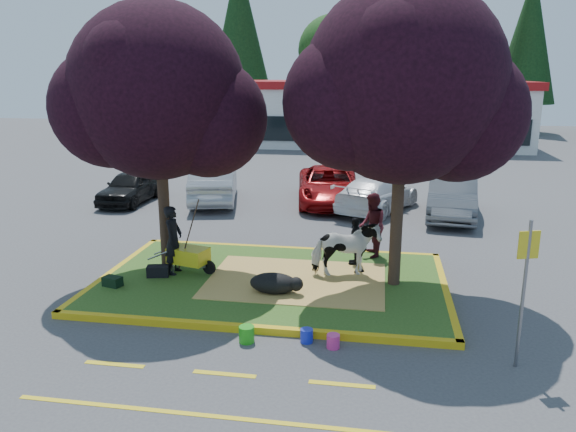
% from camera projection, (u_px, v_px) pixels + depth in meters
% --- Properties ---
extents(ground, '(90.00, 90.00, 0.00)m').
position_uv_depth(ground, '(272.00, 285.00, 13.57)').
color(ground, '#424244').
rests_on(ground, ground).
extents(median_island, '(8.00, 5.00, 0.15)m').
position_uv_depth(median_island, '(272.00, 282.00, 13.55)').
color(median_island, '#30551A').
rests_on(median_island, ground).
extents(curb_near, '(8.30, 0.16, 0.15)m').
position_uv_depth(curb_near, '(247.00, 329.00, 11.09)').
color(curb_near, gold).
rests_on(curb_near, ground).
extents(curb_far, '(8.30, 0.16, 0.15)m').
position_uv_depth(curb_far, '(289.00, 250.00, 16.02)').
color(curb_far, gold).
rests_on(curb_far, ground).
extents(curb_left, '(0.16, 5.30, 0.15)m').
position_uv_depth(curb_left, '(114.00, 272.00, 14.20)').
color(curb_left, gold).
rests_on(curb_left, ground).
extents(curb_right, '(0.16, 5.30, 0.15)m').
position_uv_depth(curb_right, '(446.00, 292.00, 12.91)').
color(curb_right, gold).
rests_on(curb_right, ground).
extents(straw_bedding, '(4.20, 3.00, 0.01)m').
position_uv_depth(straw_bedding, '(296.00, 280.00, 13.44)').
color(straw_bedding, '#D9B159').
rests_on(straw_bedding, median_island).
extents(tree_purple_left, '(5.06, 4.20, 6.51)m').
position_uv_depth(tree_purple_left, '(158.00, 100.00, 13.29)').
color(tree_purple_left, black).
rests_on(tree_purple_left, median_island).
extents(tree_purple_right, '(5.30, 4.40, 6.82)m').
position_uv_depth(tree_purple_right, '(404.00, 93.00, 12.15)').
color(tree_purple_right, black).
rests_on(tree_purple_right, median_island).
extents(fire_lane_stripe_a, '(1.10, 0.12, 0.01)m').
position_uv_depth(fire_lane_stripe_a, '(115.00, 364.00, 9.88)').
color(fire_lane_stripe_a, yellow).
rests_on(fire_lane_stripe_a, ground).
extents(fire_lane_stripe_b, '(1.10, 0.12, 0.01)m').
position_uv_depth(fire_lane_stripe_b, '(225.00, 374.00, 9.56)').
color(fire_lane_stripe_b, yellow).
rests_on(fire_lane_stripe_b, ground).
extents(fire_lane_stripe_c, '(1.10, 0.12, 0.01)m').
position_uv_depth(fire_lane_stripe_c, '(342.00, 384.00, 9.24)').
color(fire_lane_stripe_c, yellow).
rests_on(fire_lane_stripe_c, ground).
extents(fire_lane_long, '(6.00, 0.10, 0.01)m').
position_uv_depth(fire_lane_long, '(203.00, 415.00, 8.41)').
color(fire_lane_long, yellow).
rests_on(fire_lane_long, ground).
extents(retail_building, '(20.40, 8.40, 4.40)m').
position_uv_depth(retail_building, '(376.00, 112.00, 39.43)').
color(retail_building, silver).
rests_on(retail_building, ground).
extents(treeline, '(46.58, 7.80, 14.63)m').
position_uv_depth(treeline, '(371.00, 39.00, 47.38)').
color(treeline, black).
rests_on(treeline, ground).
extents(cow, '(1.76, 1.16, 1.36)m').
position_uv_depth(cow, '(346.00, 249.00, 13.58)').
color(cow, white).
rests_on(cow, median_island).
extents(calf, '(1.21, 0.89, 0.47)m').
position_uv_depth(calf, '(274.00, 283.00, 12.63)').
color(calf, black).
rests_on(calf, median_island).
extents(handler, '(0.42, 0.63, 1.70)m').
position_uv_depth(handler, '(173.00, 240.00, 13.76)').
color(handler, black).
rests_on(handler, median_island).
extents(visitor_a, '(0.79, 0.94, 1.74)m').
position_uv_depth(visitor_a, '(372.00, 225.00, 15.01)').
color(visitor_a, '#48141D').
rests_on(visitor_a, median_island).
extents(visitor_b, '(0.31, 0.74, 1.25)m').
position_uv_depth(visitor_b, '(355.00, 241.00, 14.44)').
color(visitor_b, black).
rests_on(visitor_b, median_island).
extents(wheelbarrow, '(1.72, 0.80, 0.65)m').
position_uv_depth(wheelbarrow, '(189.00, 256.00, 13.85)').
color(wheelbarrow, black).
rests_on(wheelbarrow, median_island).
extents(gear_bag_dark, '(0.58, 0.40, 0.27)m').
position_uv_depth(gear_bag_dark, '(158.00, 271.00, 13.69)').
color(gear_bag_dark, black).
rests_on(gear_bag_dark, median_island).
extents(gear_bag_green, '(0.48, 0.37, 0.23)m').
position_uv_depth(gear_bag_green, '(112.00, 281.00, 13.07)').
color(gear_bag_green, black).
rests_on(gear_bag_green, median_island).
extents(sign_post, '(0.36, 0.14, 2.65)m').
position_uv_depth(sign_post, '(525.00, 278.00, 9.41)').
color(sign_post, slate).
rests_on(sign_post, ground).
extents(bucket_green, '(0.31, 0.31, 0.32)m').
position_uv_depth(bucket_green, '(247.00, 334.00, 10.67)').
color(bucket_green, '#239E18').
rests_on(bucket_green, ground).
extents(bucket_pink, '(0.30, 0.30, 0.26)m').
position_uv_depth(bucket_pink, '(333.00, 341.00, 10.45)').
color(bucket_pink, '#E53289').
rests_on(bucket_pink, ground).
extents(bucket_blue, '(0.29, 0.29, 0.26)m').
position_uv_depth(bucket_blue, '(307.00, 336.00, 10.67)').
color(bucket_blue, '#1725BF').
rests_on(bucket_blue, ground).
extents(car_black, '(1.59, 3.77, 1.27)m').
position_uv_depth(car_black, '(131.00, 187.00, 22.01)').
color(car_black, black).
rests_on(car_black, ground).
extents(car_silver, '(2.68, 5.00, 1.56)m').
position_uv_depth(car_silver, '(214.00, 182.00, 22.09)').
color(car_silver, '#A5A9AD').
rests_on(car_silver, ground).
extents(car_red, '(3.02, 5.36, 1.41)m').
position_uv_depth(car_red, '(329.00, 186.00, 21.85)').
color(car_red, '#970C0E').
rests_on(car_red, ground).
extents(car_white, '(3.47, 4.81, 1.30)m').
position_uv_depth(car_white, '(378.00, 194.00, 20.68)').
color(car_white, white).
rests_on(car_white, ground).
extents(car_grey, '(2.11, 4.75, 1.52)m').
position_uv_depth(car_grey, '(452.00, 196.00, 19.80)').
color(car_grey, slate).
rests_on(car_grey, ground).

